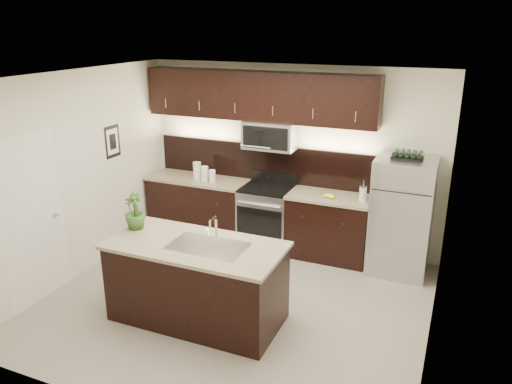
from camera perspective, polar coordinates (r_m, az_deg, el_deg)
ground at (r=6.26m, az=-2.47°, el=-12.48°), size 4.50×4.50×0.00m
room_walls at (r=5.59m, az=-3.91°, el=2.60°), size 4.52×4.02×2.71m
counter_run at (r=7.61m, az=-0.19°, el=-2.61°), size 3.51×0.65×0.94m
upper_fixtures at (r=7.29m, az=0.45°, el=10.06°), size 3.49×0.40×1.66m
island at (r=5.77m, az=-6.73°, el=-10.14°), size 1.96×0.96×0.94m
sink_faucet at (r=5.49m, az=-5.50°, el=-5.99°), size 0.84×0.50×0.28m
refrigerator at (r=6.93m, az=16.28°, el=-2.71°), size 0.77×0.69×1.60m
wine_rack at (r=6.68m, az=16.94°, el=4.04°), size 0.39×0.24×0.10m
plant at (r=6.01m, az=-13.72°, el=-2.08°), size 0.31×0.31×0.45m
canisters at (r=7.70m, az=-6.10°, el=2.19°), size 0.40×0.17×0.27m
french_press at (r=6.92m, az=12.12°, el=-0.15°), size 0.10×0.10×0.30m
bananas at (r=7.02m, az=8.16°, el=-0.37°), size 0.21×0.18×0.05m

